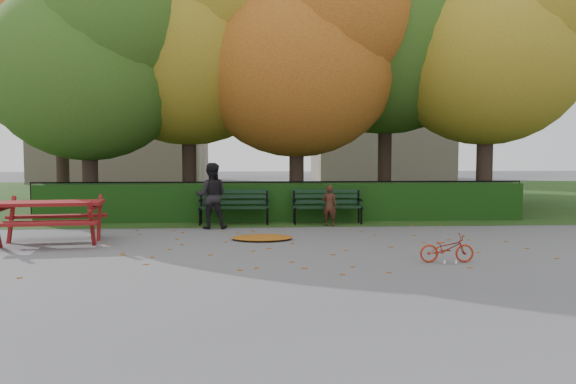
{
  "coord_description": "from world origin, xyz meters",
  "views": [
    {
      "loc": [
        -0.81,
        -10.68,
        1.83
      ],
      "look_at": [
        -0.07,
        1.19,
        1.0
      ],
      "focal_mm": 35.0,
      "sensor_mm": 36.0,
      "label": 1
    }
  ],
  "objects": [
    {
      "name": "tree_d",
      "position": [
        3.88,
        7.23,
        5.98
      ],
      "size": [
        7.14,
        6.8,
        9.58
      ],
      "color": "#2F1F1B",
      "rests_on": "ground"
    },
    {
      "name": "bicycle",
      "position": [
        2.42,
        -1.58,
        0.24
      ],
      "size": [
        0.91,
        0.34,
        0.48
      ],
      "primitive_type": "imported",
      "rotation": [
        0.0,
        0.0,
        1.54
      ],
      "color": "#A0250E",
      "rests_on": "ground"
    },
    {
      "name": "leaf_pile",
      "position": [
        -0.62,
        1.09,
        0.04
      ],
      "size": [
        1.36,
        0.99,
        0.09
      ],
      "primitive_type": "ellipsoid",
      "rotation": [
        0.0,
        0.0,
        -0.07
      ],
      "color": "brown",
      "rests_on": "ground"
    },
    {
      "name": "picnic_table",
      "position": [
        -4.87,
        0.76,
        0.67
      ],
      "size": [
        2.19,
        1.85,
        0.98
      ],
      "rotation": [
        0.0,
        0.0,
        0.12
      ],
      "color": "#650F0A",
      "rests_on": "ground"
    },
    {
      "name": "iron_fence",
      "position": [
        0.0,
        5.3,
        0.54
      ],
      "size": [
        14.0,
        0.04,
        1.02
      ],
      "color": "black",
      "rests_on": "ground"
    },
    {
      "name": "tree_c",
      "position": [
        0.83,
        5.96,
        4.82
      ],
      "size": [
        6.3,
        6.0,
        8.0
      ],
      "color": "#2F1F1B",
      "rests_on": "ground"
    },
    {
      "name": "bench_right",
      "position": [
        1.1,
        3.7,
        0.52
      ],
      "size": [
        1.8,
        0.57,
        0.88
      ],
      "color": "black",
      "rests_on": "ground"
    },
    {
      "name": "building_right",
      "position": [
        8.0,
        28.0,
        6.0
      ],
      "size": [
        9.0,
        6.0,
        12.0
      ],
      "primitive_type": "cube",
      "color": "tan",
      "rests_on": "ground"
    },
    {
      "name": "tree_f",
      "position": [
        -7.13,
        9.24,
        5.69
      ],
      "size": [
        6.93,
        6.6,
        9.19
      ],
      "color": "#2F1F1B",
      "rests_on": "ground"
    },
    {
      "name": "leaf_scatter",
      "position": [
        0.0,
        0.3,
        0.01
      ],
      "size": [
        9.0,
        5.7,
        0.01
      ],
      "primitive_type": null,
      "color": "brown",
      "rests_on": "ground"
    },
    {
      "name": "hedge",
      "position": [
        0.0,
        4.5,
        0.5
      ],
      "size": [
        13.0,
        0.9,
        1.0
      ],
      "primitive_type": "cube",
      "color": "black",
      "rests_on": "ground"
    },
    {
      "name": "bench_left",
      "position": [
        -1.3,
        3.7,
        0.52
      ],
      "size": [
        1.8,
        0.57,
        0.88
      ],
      "color": "black",
      "rests_on": "ground"
    },
    {
      "name": "child",
      "position": [
        1.1,
        3.2,
        0.51
      ],
      "size": [
        0.44,
        0.36,
        1.03
      ],
      "primitive_type": "imported",
      "rotation": [
        0.0,
        0.0,
        2.78
      ],
      "color": "#3C1D13",
      "rests_on": "ground"
    },
    {
      "name": "tree_a",
      "position": [
        -5.19,
        5.58,
        4.52
      ],
      "size": [
        5.88,
        5.6,
        7.48
      ],
      "color": "#2F1F1B",
      "rests_on": "ground"
    },
    {
      "name": "grass_strip",
      "position": [
        0.0,
        14.0,
        0.01
      ],
      "size": [
        90.0,
        90.0,
        0.0
      ],
      "primitive_type": "plane",
      "color": "#1F3715",
      "rests_on": "ground"
    },
    {
      "name": "adult",
      "position": [
        -1.82,
        2.9,
        0.8
      ],
      "size": [
        0.78,
        0.61,
        1.59
      ],
      "primitive_type": "imported",
      "rotation": [
        0.0,
        0.0,
        3.15
      ],
      "color": "black",
      "rests_on": "ground"
    },
    {
      "name": "ground",
      "position": [
        0.0,
        0.0,
        0.0
      ],
      "size": [
        90.0,
        90.0,
        0.0
      ],
      "primitive_type": "plane",
      "color": "slate",
      "rests_on": "ground"
    },
    {
      "name": "tree_g",
      "position": [
        8.33,
        9.76,
        5.37
      ],
      "size": [
        6.3,
        6.0,
        8.55
      ],
      "color": "#2F1F1B",
      "rests_on": "ground"
    },
    {
      "name": "tree_e",
      "position": [
        6.52,
        5.77,
        5.08
      ],
      "size": [
        6.09,
        5.8,
        8.16
      ],
      "color": "#2F1F1B",
      "rests_on": "ground"
    },
    {
      "name": "tree_b",
      "position": [
        -2.44,
        6.75,
        5.4
      ],
      "size": [
        6.72,
        6.4,
        8.79
      ],
      "color": "#2F1F1B",
      "rests_on": "ground"
    },
    {
      "name": "building_left",
      "position": [
        -9.0,
        26.0,
        7.5
      ],
      "size": [
        10.0,
        7.0,
        15.0
      ],
      "primitive_type": "cube",
      "color": "tan",
      "rests_on": "ground"
    }
  ]
}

